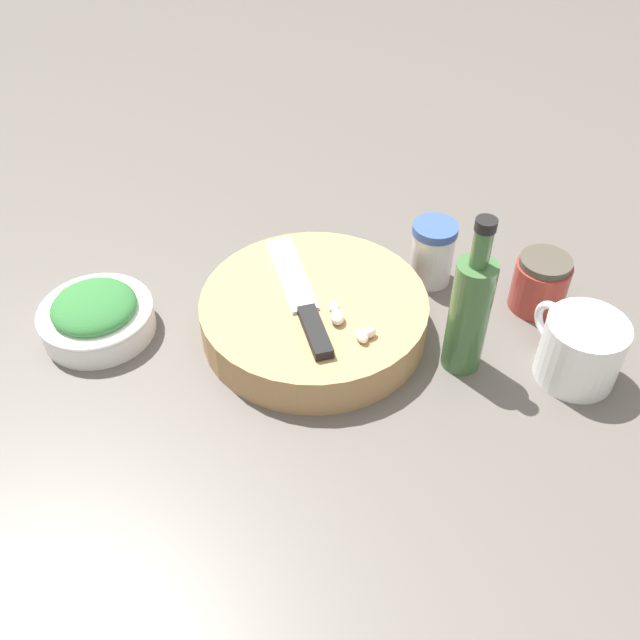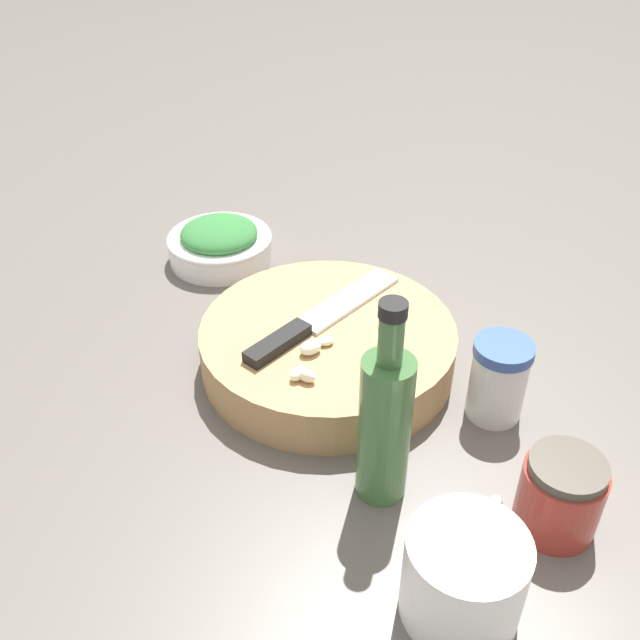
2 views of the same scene
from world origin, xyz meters
name	(u,v)px [view 2 (image 2 of 2)]	position (x,y,z in m)	size (l,w,h in m)	color
ground_plane	(306,409)	(0.00, 0.00, 0.00)	(5.00, 5.00, 0.00)	#56514C
cutting_board	(328,346)	(0.06, -0.05, 0.03)	(0.29, 0.29, 0.05)	tan
chef_knife	(316,320)	(0.07, -0.04, 0.06)	(0.12, 0.23, 0.01)	black
garlic_cloves	(309,358)	(0.01, -0.01, 0.06)	(0.06, 0.07, 0.02)	#EBEBC8
herb_bowl	(220,243)	(0.33, -0.02, 0.03)	(0.15, 0.15, 0.06)	white
spice_jar	(498,379)	(-0.09, -0.18, 0.05)	(0.06, 0.06, 0.09)	silver
coffee_mug	(465,575)	(-0.26, -0.02, 0.04)	(0.10, 0.12, 0.08)	white
honey_jar	(560,495)	(-0.23, -0.14, 0.04)	(0.07, 0.07, 0.08)	#9E3328
oil_bottle	(385,423)	(-0.13, -0.02, 0.08)	(0.05, 0.05, 0.21)	#3D6638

